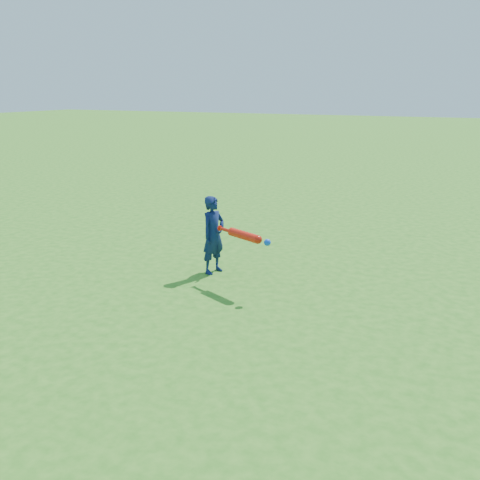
# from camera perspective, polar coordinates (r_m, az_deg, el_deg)

# --- Properties ---
(ground) EXTENTS (80.00, 80.00, 0.00)m
(ground) POSITION_cam_1_polar(r_m,az_deg,el_deg) (6.87, 4.06, -3.09)
(ground) COLOR #2D721B
(ground) RESTS_ON ground
(child) EXTENTS (0.31, 0.40, 0.97)m
(child) POSITION_cam_1_polar(r_m,az_deg,el_deg) (6.60, -2.85, 0.55)
(child) COLOR #0F1B49
(child) RESTS_ON ground
(bat_swing) EXTENTS (0.81, 0.40, 0.10)m
(bat_swing) POSITION_cam_1_polar(r_m,az_deg,el_deg) (6.04, 0.68, 0.42)
(bat_swing) COLOR red
(bat_swing) RESTS_ON ground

